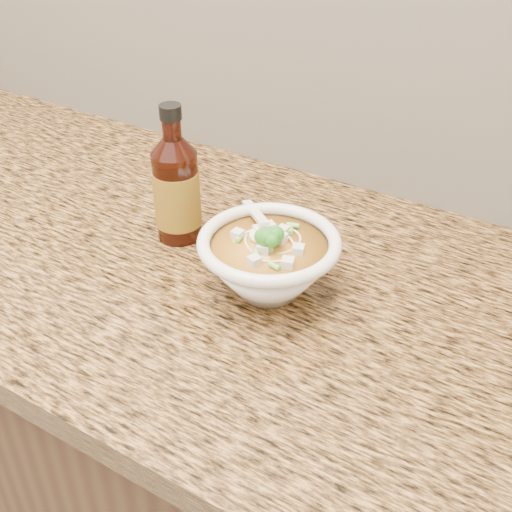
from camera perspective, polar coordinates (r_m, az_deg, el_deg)
The scene contains 4 objects.
cabinet at distance 1.34m, azimuth -9.34°, elevation -14.40°, with size 4.00×0.65×0.86m, color black.
counter_slab at distance 1.05m, azimuth -11.61°, elevation 1.98°, with size 4.00×0.68×0.04m, color #A8773D.
soup_bowl at distance 0.85m, azimuth 1.14°, elevation -0.61°, with size 0.19×0.19×0.10m.
hot_sauce_bottle at distance 0.95m, azimuth -7.07°, elevation 5.85°, with size 0.08×0.08×0.21m.
Camera 1 is at (0.63, 1.05, 1.43)m, focal length 45.00 mm.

